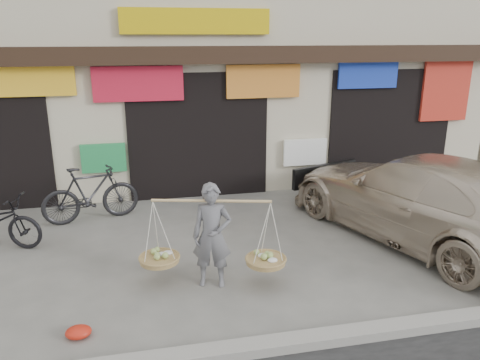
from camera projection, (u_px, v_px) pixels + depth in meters
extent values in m
plane|color=slate|center=(230.00, 269.00, 7.18)|extent=(70.00, 70.00, 0.00)
cube|color=gray|center=(263.00, 346.00, 5.30)|extent=(70.00, 0.25, 0.12)
cube|color=beige|center=(182.00, 33.00, 12.22)|extent=(14.00, 6.00, 7.00)
cube|color=black|center=(197.00, 55.00, 9.41)|extent=(14.00, 0.35, 0.35)
cube|color=black|center=(197.00, 134.00, 10.28)|extent=(3.00, 0.60, 2.70)
cube|color=black|center=(384.00, 126.00, 11.19)|extent=(3.00, 0.60, 2.70)
cube|color=yellow|center=(32.00, 81.00, 8.96)|extent=(1.60, 0.08, 0.60)
cube|color=red|center=(138.00, 84.00, 9.39)|extent=(1.80, 0.08, 0.70)
cube|color=orange|center=(263.00, 81.00, 9.92)|extent=(1.60, 0.08, 0.70)
cube|color=#1B3BBE|center=(368.00, 74.00, 10.37)|extent=(1.40, 0.08, 0.60)
cube|color=red|center=(446.00, 91.00, 10.89)|extent=(1.20, 0.08, 1.40)
cube|color=#279650|center=(104.00, 158.00, 9.68)|extent=(0.90, 0.08, 0.60)
cube|color=white|center=(305.00, 152.00, 10.59)|extent=(1.00, 0.08, 0.60)
cube|color=#D8B60A|center=(196.00, 21.00, 9.28)|extent=(3.00, 0.08, 0.50)
imported|color=slate|center=(212.00, 236.00, 6.53)|extent=(0.62, 0.48, 1.51)
cylinder|color=tan|center=(211.00, 201.00, 6.37)|extent=(1.61, 0.44, 0.04)
cylinder|color=#A1824C|center=(160.00, 259.00, 6.66)|extent=(0.56, 0.56, 0.07)
ellipsoid|color=#A5BF66|center=(159.00, 255.00, 6.64)|extent=(0.39, 0.39, 0.10)
cylinder|color=#A1824C|center=(266.00, 261.00, 6.61)|extent=(0.56, 0.56, 0.07)
ellipsoid|color=#A5BF66|center=(266.00, 257.00, 6.60)|extent=(0.39, 0.39, 0.10)
imported|color=black|center=(91.00, 194.00, 8.90)|extent=(1.87, 0.92, 1.09)
imported|color=beige|center=(420.00, 197.00, 8.08)|extent=(3.67, 5.56, 1.50)
cube|color=black|center=(325.00, 174.00, 10.14)|extent=(1.64, 0.65, 0.45)
cube|color=silver|center=(323.00, 178.00, 10.23)|extent=(0.43, 0.17, 0.12)
ellipsoid|color=red|center=(78.00, 332.00, 5.54)|extent=(0.31, 0.25, 0.14)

